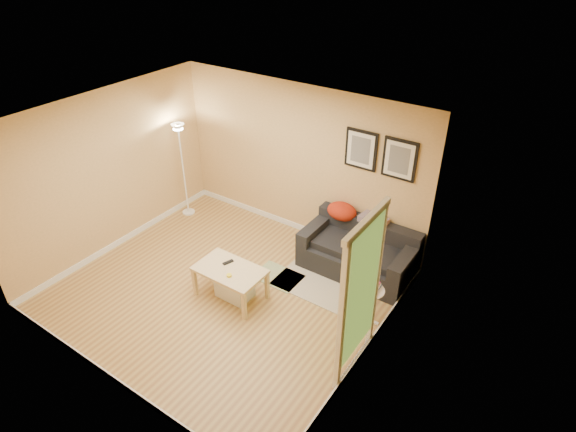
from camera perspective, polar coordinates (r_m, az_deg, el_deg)
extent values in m
plane|color=tan|center=(7.22, -7.51, -8.76)|extent=(4.50, 4.50, 0.00)
plane|color=white|center=(5.88, -9.29, 10.85)|extent=(4.50, 4.50, 0.00)
plane|color=tan|center=(7.84, 1.40, 6.43)|extent=(4.50, 0.00, 4.50)
plane|color=tan|center=(5.46, -22.42, -9.19)|extent=(4.50, 0.00, 4.50)
plane|color=tan|center=(7.99, -20.54, 4.82)|extent=(0.00, 4.00, 4.00)
plane|color=tan|center=(5.44, 9.93, -7.02)|extent=(0.00, 4.00, 4.00)
cube|color=white|center=(8.45, 1.25, -1.26)|extent=(4.50, 0.02, 0.10)
cube|color=white|center=(6.31, -19.94, -17.79)|extent=(4.50, 0.02, 0.10)
cube|color=white|center=(8.59, -18.95, -2.62)|extent=(0.02, 4.00, 0.10)
cube|color=white|center=(6.29, 8.76, -15.89)|extent=(0.02, 4.00, 0.10)
cube|color=#BBAE94|center=(7.28, 3.71, -8.03)|extent=(1.25, 0.85, 0.01)
cube|color=#668C4C|center=(7.40, -1.18, -7.21)|extent=(0.70, 0.50, 0.01)
cube|color=black|center=(6.91, -7.14, -5.48)|extent=(0.10, 0.17, 0.02)
cylinder|color=yellow|center=(6.67, -7.03, -7.04)|extent=(0.07, 0.07, 0.03)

